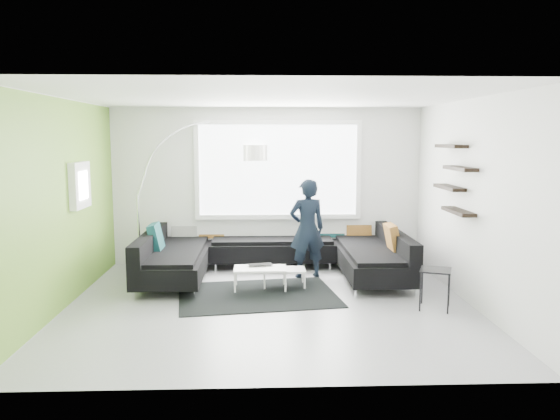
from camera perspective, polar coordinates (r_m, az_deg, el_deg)
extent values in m
plane|color=gray|center=(7.59, -1.07, -9.85)|extent=(5.50, 5.50, 0.00)
cube|color=silver|center=(9.78, -1.38, 2.46)|extent=(5.50, 0.04, 2.80)
cube|color=silver|center=(4.82, -0.53, -2.89)|extent=(5.50, 0.04, 2.80)
cube|color=silver|center=(7.75, -21.89, 0.55)|extent=(0.04, 5.00, 2.80)
cube|color=silver|center=(7.84, 19.42, 0.75)|extent=(0.04, 5.00, 2.80)
cube|color=white|center=(7.26, -1.13, 11.73)|extent=(5.50, 5.00, 0.04)
cube|color=#6B9E33|center=(7.75, -21.82, 0.55)|extent=(0.01, 5.00, 2.80)
cube|color=white|center=(9.72, -0.20, 4.20)|extent=(2.96, 0.06, 1.68)
cube|color=white|center=(8.27, -20.11, 2.44)|extent=(0.12, 0.66, 0.66)
cube|color=black|center=(8.15, 17.76, 3.18)|extent=(0.20, 1.24, 0.95)
cube|color=black|center=(8.98, -0.68, -5.65)|extent=(4.16, 2.57, 0.44)
cube|color=black|center=(8.89, -0.68, -3.25)|extent=(4.16, 2.57, 0.33)
cube|color=brown|center=(8.88, -0.68, -2.83)|extent=(3.72, 0.22, 0.46)
cube|color=black|center=(8.03, -2.36, -8.84)|extent=(2.46, 1.93, 0.01)
cube|color=white|center=(8.35, -0.81, -7.04)|extent=(1.01, 0.59, 0.33)
cube|color=black|center=(7.63, 15.88, -7.95)|extent=(0.51, 0.51, 0.54)
imported|color=black|center=(8.86, 2.85, -1.96)|extent=(0.74, 0.62, 1.61)
imported|color=black|center=(8.31, -2.00, -5.84)|extent=(0.47, 0.39, 0.03)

